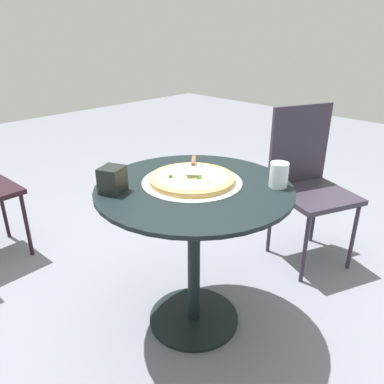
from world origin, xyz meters
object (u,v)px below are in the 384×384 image
object	(u,v)px
patio_table	(194,224)
patio_chair_near	(308,176)
pizza_server	(193,165)
pizza_on_tray	(192,179)
drinking_cup	(279,175)
napkin_dispenser	(112,180)

from	to	relation	value
patio_table	patio_chair_near	distance (m)	0.91
pizza_server	patio_chair_near	distance (m)	0.88
pizza_on_tray	drinking_cup	size ratio (longest dim) A/B	4.17
patio_table	napkin_dispenser	xyz separation A→B (m)	(0.28, -0.19, 0.24)
pizza_on_tray	drinking_cup	world-z (taller)	drinking_cup
pizza_on_tray	patio_chair_near	world-z (taller)	patio_chair_near
pizza_on_tray	drinking_cup	distance (m)	0.37
patio_table	napkin_dispenser	distance (m)	0.41
pizza_on_tray	pizza_server	distance (m)	0.08
pizza_server	drinking_cup	size ratio (longest dim) A/B	1.79
drinking_cup	patio_chair_near	bearing A→B (deg)	-163.61
patio_chair_near	pizza_on_tray	bearing A→B (deg)	-6.25
patio_table	pizza_on_tray	distance (m)	0.20
pizza_server	napkin_dispenser	world-z (taller)	napkin_dispenser
patio_table	pizza_server	world-z (taller)	pizza_server
pizza_server	patio_chair_near	world-z (taller)	patio_chair_near
patio_table	pizza_server	size ratio (longest dim) A/B	4.50
drinking_cup	patio_chair_near	distance (m)	0.74
patio_table	drinking_cup	bearing A→B (deg)	133.46
pizza_server	patio_table	bearing A→B (deg)	46.09
patio_table	patio_chair_near	bearing A→B (deg)	176.12
pizza_server	napkin_dispenser	xyz separation A→B (m)	(0.35, -0.11, 0.00)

